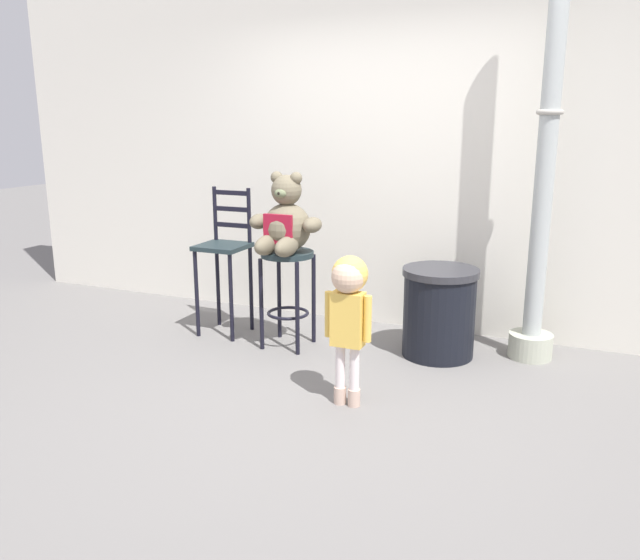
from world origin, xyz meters
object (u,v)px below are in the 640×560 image
teddy_bear (285,223)px  bar_chair_empty (225,254)px  bar_stool_with_teddy (288,279)px  trash_bin (439,312)px  lamppost (543,192)px  child_walking (349,299)px

teddy_bear → bar_chair_empty: size_ratio=0.50×
bar_stool_with_teddy → bar_chair_empty: 0.62m
trash_bin → bar_stool_with_teddy: bearing=-167.4°
trash_bin → teddy_bear: bearing=-166.0°
trash_bin → bar_chair_empty: bearing=-175.2°
trash_bin → lamppost: size_ratio=0.22×
teddy_bear → child_walking: (0.79, -0.77, -0.28)m
bar_stool_with_teddy → child_walking: child_walking is taller
teddy_bear → child_walking: teddy_bear is taller
child_walking → bar_chair_empty: bearing=38.3°
child_walking → bar_chair_empty: 1.66m
child_walking → teddy_bear: bearing=26.8°
trash_bin → bar_chair_empty: (-1.70, -0.14, 0.32)m
bar_stool_with_teddy → teddy_bear: bearing=-90.0°
bar_stool_with_teddy → trash_bin: bar_stool_with_teddy is taller
trash_bin → lamppost: (0.63, 0.22, 0.87)m
lamppost → bar_stool_with_teddy: bearing=-165.0°
lamppost → teddy_bear: bearing=-164.1°
bar_stool_with_teddy → bar_chair_empty: bearing=170.5°
child_walking → bar_chair_empty: size_ratio=0.79×
bar_stool_with_teddy → trash_bin: size_ratio=1.13×
bar_stool_with_teddy → teddy_bear: teddy_bear is taller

